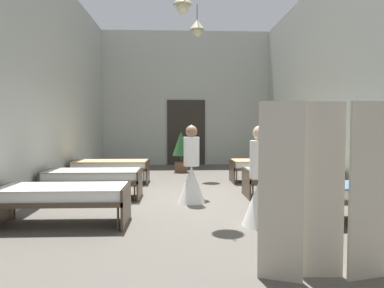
# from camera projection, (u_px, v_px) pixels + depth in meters

# --- Properties ---
(ground_plane) EXTENTS (6.74, 12.63, 0.10)m
(ground_plane) POSITION_uv_depth(u_px,v_px,m) (193.00, 200.00, 7.25)
(ground_plane) COLOR #59544C
(room_shell) EXTENTS (6.54, 12.23, 4.93)m
(room_shell) POSITION_uv_depth(u_px,v_px,m) (191.00, 83.00, 8.44)
(room_shell) COLOR #B2B7AD
(room_shell) RESTS_ON ground
(bed_left_row_0) EXTENTS (1.90, 0.84, 0.57)m
(bed_left_row_0) POSITION_uv_depth(u_px,v_px,m) (63.00, 195.00, 5.25)
(bed_left_row_0) COLOR #473828
(bed_left_row_0) RESTS_ON ground
(bed_right_row_0) EXTENTS (1.90, 0.84, 0.57)m
(bed_right_row_0) POSITION_uv_depth(u_px,v_px,m) (331.00, 193.00, 5.41)
(bed_right_row_0) COLOR #473828
(bed_right_row_0) RESTS_ON ground
(bed_left_row_1) EXTENTS (1.90, 0.84, 0.57)m
(bed_left_row_1) POSITION_uv_depth(u_px,v_px,m) (93.00, 177.00, 7.15)
(bed_left_row_1) COLOR #473828
(bed_left_row_1) RESTS_ON ground
(bed_right_row_1) EXTENTS (1.90, 0.84, 0.57)m
(bed_right_row_1) POSITION_uv_depth(u_px,v_px,m) (291.00, 175.00, 7.31)
(bed_right_row_1) COLOR #473828
(bed_right_row_1) RESTS_ON ground
(bed_left_row_2) EXTENTS (1.90, 0.84, 0.57)m
(bed_left_row_2) POSITION_uv_depth(u_px,v_px,m) (111.00, 166.00, 9.04)
(bed_left_row_2) COLOR #473828
(bed_left_row_2) RESTS_ON ground
(bed_right_row_2) EXTENTS (1.90, 0.84, 0.57)m
(bed_right_row_2) POSITION_uv_depth(u_px,v_px,m) (268.00, 165.00, 9.21)
(bed_right_row_2) COLOR #473828
(bed_right_row_2) RESTS_ON ground
(nurse_near_aisle) EXTENTS (0.52, 0.52, 1.49)m
(nurse_near_aisle) POSITION_uv_depth(u_px,v_px,m) (260.00, 190.00, 5.20)
(nurse_near_aisle) COLOR white
(nurse_near_aisle) RESTS_ON ground
(nurse_mid_aisle) EXTENTS (0.52, 0.52, 1.49)m
(nurse_mid_aisle) POSITION_uv_depth(u_px,v_px,m) (191.00, 175.00, 6.75)
(nurse_mid_aisle) COLOR white
(nurse_mid_aisle) RESTS_ON ground
(patient_seated_primary) EXTENTS (0.44, 0.44, 0.80)m
(patient_seated_primary) POSITION_uv_depth(u_px,v_px,m) (276.00, 155.00, 7.18)
(patient_seated_primary) COLOR gray
(patient_seated_primary) RESTS_ON bed_right_row_1
(patient_seated_secondary) EXTENTS (0.44, 0.44, 0.80)m
(patient_seated_secondary) POSITION_uv_depth(u_px,v_px,m) (309.00, 165.00, 5.38)
(patient_seated_secondary) COLOR slate
(patient_seated_secondary) RESTS_ON bed_right_row_0
(potted_plant) EXTENTS (0.53, 0.53, 1.28)m
(potted_plant) POSITION_uv_depth(u_px,v_px,m) (181.00, 148.00, 11.15)
(potted_plant) COLOR brown
(potted_plant) RESTS_ON ground
(privacy_screen) EXTENTS (1.25, 0.18, 1.70)m
(privacy_screen) POSITION_uv_depth(u_px,v_px,m) (324.00, 191.00, 3.37)
(privacy_screen) COLOR #BCB29E
(privacy_screen) RESTS_ON ground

